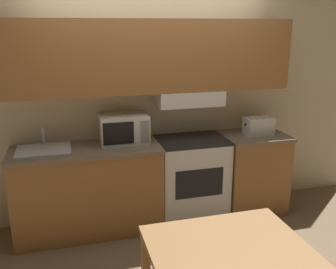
{
  "coord_description": "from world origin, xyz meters",
  "views": [
    {
      "loc": [
        -0.87,
        -3.9,
        2.08
      ],
      "look_at": [
        0.05,
        -0.54,
        1.06
      ],
      "focal_mm": 40.0,
      "sensor_mm": 36.0,
      "label": 1
    }
  ],
  "objects_px": {
    "microwave": "(124,129)",
    "toaster": "(258,126)",
    "dining_table": "(228,262)",
    "sink_basin": "(44,150)",
    "stove_range": "(191,178)"
  },
  "relations": [
    {
      "from": "microwave",
      "to": "toaster",
      "type": "height_order",
      "value": "microwave"
    },
    {
      "from": "microwave",
      "to": "dining_table",
      "type": "relative_size",
      "value": 0.5
    },
    {
      "from": "sink_basin",
      "to": "dining_table",
      "type": "relative_size",
      "value": 0.51
    },
    {
      "from": "toaster",
      "to": "sink_basin",
      "type": "height_order",
      "value": "sink_basin"
    },
    {
      "from": "sink_basin",
      "to": "dining_table",
      "type": "bearing_deg",
      "value": -56.37
    },
    {
      "from": "microwave",
      "to": "sink_basin",
      "type": "bearing_deg",
      "value": -172.76
    },
    {
      "from": "stove_range",
      "to": "dining_table",
      "type": "bearing_deg",
      "value": -101.33
    },
    {
      "from": "toaster",
      "to": "sink_basin",
      "type": "relative_size",
      "value": 0.63
    },
    {
      "from": "sink_basin",
      "to": "toaster",
      "type": "bearing_deg",
      "value": -0.35
    },
    {
      "from": "sink_basin",
      "to": "stove_range",
      "type": "bearing_deg",
      "value": 0.67
    },
    {
      "from": "toaster",
      "to": "dining_table",
      "type": "height_order",
      "value": "toaster"
    },
    {
      "from": "stove_range",
      "to": "toaster",
      "type": "xyz_separation_m",
      "value": [
        0.77,
        -0.03,
        0.55
      ]
    },
    {
      "from": "stove_range",
      "to": "toaster",
      "type": "bearing_deg",
      "value": -2.36
    },
    {
      "from": "stove_range",
      "to": "dining_table",
      "type": "xyz_separation_m",
      "value": [
        -0.35,
        -1.77,
        0.19
      ]
    },
    {
      "from": "microwave",
      "to": "stove_range",
      "type": "bearing_deg",
      "value": -6.66
    }
  ]
}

